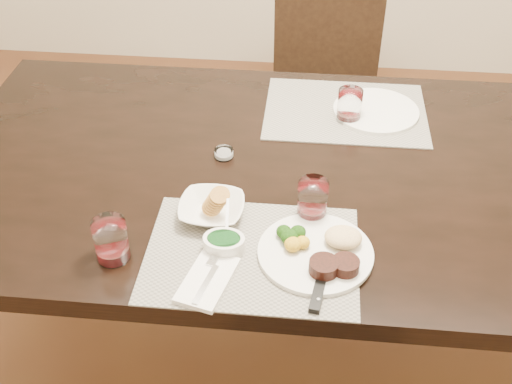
# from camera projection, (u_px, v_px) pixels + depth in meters

# --- Properties ---
(ground_plane) EXTENTS (4.50, 4.50, 0.00)m
(ground_plane) POSITION_uv_depth(u_px,v_px,m) (310.00, 351.00, 2.11)
(ground_plane) COLOR #4E2919
(ground_plane) RESTS_ON ground
(dining_table) EXTENTS (2.00, 1.00, 0.75)m
(dining_table) POSITION_uv_depth(u_px,v_px,m) (324.00, 193.00, 1.69)
(dining_table) COLOR black
(dining_table) RESTS_ON ground
(chair_far) EXTENTS (0.42, 0.42, 0.90)m
(chair_far) POSITION_uv_depth(u_px,v_px,m) (325.00, 77.00, 2.51)
(chair_far) COLOR black
(chair_far) RESTS_ON ground
(placemat_near) EXTENTS (0.46, 0.34, 0.00)m
(placemat_near) POSITION_uv_depth(u_px,v_px,m) (252.00, 254.00, 1.39)
(placemat_near) COLOR gray
(placemat_near) RESTS_ON dining_table
(placemat_far) EXTENTS (0.46, 0.34, 0.00)m
(placemat_far) POSITION_uv_depth(u_px,v_px,m) (345.00, 111.00, 1.85)
(placemat_far) COLOR gray
(placemat_far) RESTS_ON dining_table
(dinner_plate) EXTENTS (0.25, 0.25, 0.04)m
(dinner_plate) POSITION_uv_depth(u_px,v_px,m) (321.00, 251.00, 1.38)
(dinner_plate) COLOR silver
(dinner_plate) RESTS_ON placemat_near
(napkin_fork) EXTENTS (0.12, 0.17, 0.02)m
(napkin_fork) POSITION_uv_depth(u_px,v_px,m) (208.00, 280.00, 1.32)
(napkin_fork) COLOR white
(napkin_fork) RESTS_ON placemat_near
(steak_knife) EXTENTS (0.04, 0.26, 0.01)m
(steak_knife) POSITION_uv_depth(u_px,v_px,m) (319.00, 281.00, 1.32)
(steak_knife) COLOR white
(steak_knife) RESTS_ON placemat_near
(cracker_bowl) EXTENTS (0.15, 0.15, 0.07)m
(cracker_bowl) POSITION_uv_depth(u_px,v_px,m) (212.00, 209.00, 1.47)
(cracker_bowl) COLOR silver
(cracker_bowl) RESTS_ON placemat_near
(sauce_ramekin) EXTENTS (0.09, 0.14, 0.07)m
(sauce_ramekin) POSITION_uv_depth(u_px,v_px,m) (224.00, 243.00, 1.39)
(sauce_ramekin) COLOR silver
(sauce_ramekin) RESTS_ON placemat_near
(wine_glass_near) EXTENTS (0.07, 0.07, 0.10)m
(wine_glass_near) POSITION_uv_depth(u_px,v_px,m) (312.00, 201.00, 1.46)
(wine_glass_near) COLOR white
(wine_glass_near) RESTS_ON placemat_near
(far_plate) EXTENTS (0.24, 0.24, 0.01)m
(far_plate) POSITION_uv_depth(u_px,v_px,m) (376.00, 111.00, 1.84)
(far_plate) COLOR silver
(far_plate) RESTS_ON placemat_far
(wine_glass_far) EXTENTS (0.07, 0.07, 0.09)m
(wine_glass_far) POSITION_uv_depth(u_px,v_px,m) (349.00, 107.00, 1.78)
(wine_glass_far) COLOR white
(wine_glass_far) RESTS_ON placemat_far
(wine_glass_side) EXTENTS (0.07, 0.07, 0.10)m
(wine_glass_side) POSITION_uv_depth(u_px,v_px,m) (111.00, 242.00, 1.36)
(wine_glass_side) COLOR white
(wine_glass_side) RESTS_ON dining_table
(salt_cellar) EXTENTS (0.05, 0.05, 0.02)m
(salt_cellar) POSITION_uv_depth(u_px,v_px,m) (224.00, 154.00, 1.67)
(salt_cellar) COLOR white
(salt_cellar) RESTS_ON dining_table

